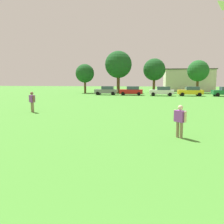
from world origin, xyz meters
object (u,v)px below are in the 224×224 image
tree_right (154,70)px  tree_far_right (198,71)px  tree_far_left (85,73)px  tree_left (118,65)px  parked_car_gray_0 (106,90)px  parked_car_yellow_3 (191,91)px  adult_bystander (180,118)px  bystander_midfield (32,100)px  parked_car_white_2 (162,91)px  parked_car_red_1 (132,91)px

tree_right → tree_far_right: (9.41, -0.28, -0.35)m
tree_far_left → tree_left: 7.66m
parked_car_gray_0 → tree_far_left: 9.09m
tree_right → parked_car_yellow_3: bearing=-58.7°
adult_bystander → bystander_midfield: bystander_midfield is taller
parked_car_white_2 → tree_left: bearing=-43.8°
bystander_midfield → tree_far_left: tree_far_left is taller
adult_bystander → bystander_midfield: size_ratio=0.89×
adult_bystander → parked_car_red_1: parked_car_red_1 is taller
parked_car_white_2 → adult_bystander: bearing=87.8°
parked_car_gray_0 → parked_car_red_1: 4.90m
parked_car_red_1 → tree_left: 10.09m
adult_bystander → parked_car_gray_0: bearing=156.0°
adult_bystander → parked_car_red_1: 31.85m
parked_car_red_1 → tree_left: (-3.50, 7.79, 5.38)m
tree_far_left → parked_car_gray_0: bearing=-45.5°
tree_far_left → parked_car_red_1: bearing=-30.6°
tree_right → parked_car_red_1: bearing=-114.4°
adult_bystander → tree_far_left: tree_far_left is taller
tree_far_left → tree_right: bearing=12.5°
bystander_midfield → parked_car_yellow_3: size_ratio=0.41×
bystander_midfield → parked_car_red_1: 25.33m
parked_car_red_1 → tree_right: tree_right is taller
adult_bystander → tree_right: size_ratio=0.21×
adult_bystander → bystander_midfield: bearing=-162.5°
parked_car_red_1 → parked_car_white_2: same height
parked_car_red_1 → tree_right: 11.55m
adult_bystander → parked_car_red_1: size_ratio=0.37×
adult_bystander → tree_right: bearing=139.8°
parked_car_gray_0 → parked_car_white_2: same height
tree_left → tree_far_left: bearing=-169.0°
parked_car_yellow_3 → tree_far_right: bearing=-108.0°
bystander_midfield → parked_car_red_1: bearing=-66.5°
parked_car_white_2 → parked_car_yellow_3: 5.12m
parked_car_yellow_3 → tree_right: (-6.20, 10.20, 4.33)m
tree_right → bystander_midfield: bearing=-108.7°
parked_car_gray_0 → tree_far_left: bearing=-45.5°
tree_far_left → tree_far_right: bearing=7.1°
tree_far_left → tree_right: tree_right is taller
bystander_midfield → tree_left: (3.59, 32.11, 5.18)m
tree_left → tree_right: bearing=13.9°
tree_right → tree_far_right: 9.42m
tree_far_right → tree_left: bearing=-174.5°
parked_car_red_1 → parked_car_white_2: 5.57m
parked_car_white_2 → bystander_midfield: bearing=61.8°
tree_right → adult_bystander: bearing=-90.2°
bystander_midfield → parked_car_gray_0: bystander_midfield is taller
tree_far_left → tree_right: (15.20, 3.37, 0.88)m
parked_car_red_1 → tree_right: (4.42, 9.75, 4.33)m
parked_car_gray_0 → parked_car_red_1: size_ratio=1.00×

